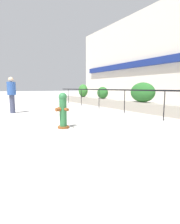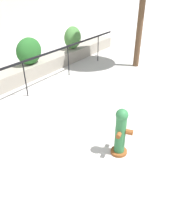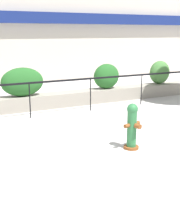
{
  "view_description": "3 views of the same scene",
  "coord_description": "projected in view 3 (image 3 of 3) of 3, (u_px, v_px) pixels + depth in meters",
  "views": [
    {
      "loc": [
        6.21,
        -0.82,
        1.22
      ],
      "look_at": [
        1.88,
        1.83,
        0.52
      ],
      "focal_mm": 28.0,
      "sensor_mm": 36.0,
      "label": 1
    },
    {
      "loc": [
        -2.0,
        -0.26,
        3.18
      ],
      "look_at": [
        1.24,
        1.89,
        0.84
      ],
      "focal_mm": 35.0,
      "sensor_mm": 36.0,
      "label": 2
    },
    {
      "loc": [
        -2.66,
        -4.49,
        2.65
      ],
      "look_at": [
        0.84,
        2.38,
        0.67
      ],
      "focal_mm": 50.0,
      "sensor_mm": 36.0,
      "label": 3
    }
  ],
  "objects": [
    {
      "name": "planter_wall_low",
      "position": [
        21.0,
        103.0,
        10.81
      ],
      "size": [
        18.0,
        0.7,
        0.5
      ],
      "primitive_type": "cube",
      "color": "gray",
      "rests_on": "ground"
    },
    {
      "name": "ground_plane",
      "position": [
        108.0,
        182.0,
        5.7
      ],
      "size": [
        120.0,
        120.0,
        0.0
      ],
      "primitive_type": "plane",
      "color": "#BCB7B2"
    },
    {
      "name": "hedge_bush_3",
      "position": [
        106.0,
        76.0,
        12.13
      ],
      "size": [
        1.07,
        0.65,
        0.97
      ],
      "primitive_type": "ellipsoid",
      "color": "#235B23",
      "rests_on": "planter_wall_low"
    },
    {
      "name": "fence_railing_segment",
      "position": [
        29.0,
        86.0,
        9.67
      ],
      "size": [
        15.0,
        0.05,
        1.15
      ],
      "color": "black",
      "rests_on": "ground"
    },
    {
      "name": "hedge_bush_4",
      "position": [
        160.0,
        72.0,
        13.28
      ],
      "size": [
        0.96,
        0.62,
        0.97
      ],
      "primitive_type": "ellipsoid",
      "color": "#427538",
      "rests_on": "planter_wall_low"
    },
    {
      "name": "fire_hydrant",
      "position": [
        132.0,
        126.0,
        7.18
      ],
      "size": [
        0.48,
        0.47,
        1.08
      ],
      "color": "brown",
      "rests_on": "ground"
    },
    {
      "name": "hedge_bush_2",
      "position": [
        22.0,
        82.0,
        10.67
      ],
      "size": [
        1.48,
        0.7,
        0.99
      ],
      "primitive_type": "ellipsoid",
      "color": "#235B23",
      "rests_on": "planter_wall_low"
    }
  ]
}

